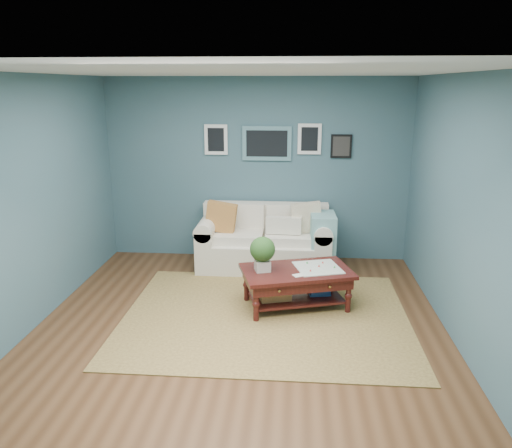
# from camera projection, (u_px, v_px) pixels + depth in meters

# --- Properties ---
(room_shell) EXTENTS (5.00, 5.02, 2.70)m
(room_shell) POSITION_uv_depth(u_px,v_px,m) (239.00, 208.00, 5.09)
(room_shell) COLOR brown
(room_shell) RESTS_ON ground
(area_rug) EXTENTS (3.25, 2.60, 0.01)m
(area_rug) POSITION_uv_depth(u_px,v_px,m) (266.00, 316.00, 5.75)
(area_rug) COLOR brown
(area_rug) RESTS_ON ground
(loveseat) EXTENTS (1.94, 0.88, 1.00)m
(loveseat) POSITION_uv_depth(u_px,v_px,m) (270.00, 240.00, 7.22)
(loveseat) COLOR silver
(loveseat) RESTS_ON ground
(coffee_table) EXTENTS (1.42, 1.07, 0.89)m
(coffee_table) POSITION_uv_depth(u_px,v_px,m) (291.00, 276.00, 5.90)
(coffee_table) COLOR black
(coffee_table) RESTS_ON ground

